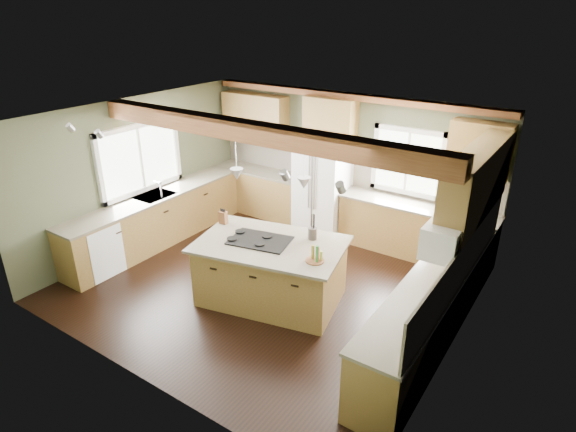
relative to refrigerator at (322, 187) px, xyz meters
The scene contains 37 objects.
floor 2.32m from the refrigerator, 81.95° to the right, with size 5.60×5.60×0.00m, color black.
ceiling 2.73m from the refrigerator, 81.95° to the right, with size 5.60×5.60×0.00m, color silver.
wall_back 0.63m from the refrigerator, 51.71° to the left, with size 5.60×5.60×0.00m, color #4D533B.
wall_left 3.30m from the refrigerator, 139.70° to the right, with size 5.00×5.00×0.00m, color #4D533B.
wall_right 3.78m from the refrigerator, 34.37° to the right, with size 5.00×5.00×0.00m, color #4D533B.
ceiling_beam 2.90m from the refrigerator, 82.94° to the right, with size 5.55×0.26×0.26m, color #552A18.
soffit_trim 1.69m from the refrigerator, 43.03° to the left, with size 5.55×0.20×0.10m, color #552A18.
backsplash_back 0.57m from the refrigerator, 50.58° to the left, with size 5.58×0.03×0.58m, color brown.
backsplash_right 3.73m from the refrigerator, 33.86° to the right, with size 0.03×3.70×0.58m, color brown.
base_cab_back_left 1.56m from the refrigerator, behind, with size 2.02×0.60×0.88m, color brown.
counter_back_left 1.49m from the refrigerator, behind, with size 2.06×0.64×0.04m, color #4B4437.
base_cab_back_right 1.85m from the refrigerator, ahead, with size 2.62×0.60×0.88m, color brown.
counter_back_right 1.79m from the refrigerator, ahead, with size 2.66×0.64×0.04m, color #4B4437.
base_cab_left 3.06m from the refrigerator, 136.74° to the right, with size 0.60×3.70×0.88m, color brown.
counter_left 3.02m from the refrigerator, 136.74° to the right, with size 0.64×3.74×0.04m, color #4B4437.
base_cab_right 3.51m from the refrigerator, 36.47° to the right, with size 0.60×3.70×0.88m, color brown.
counter_right 3.48m from the refrigerator, 36.47° to the right, with size 0.64×3.74×0.04m, color #4B4437.
upper_cab_back_left 2.00m from the refrigerator, behind, with size 1.40×0.35×0.90m, color brown.
upper_cab_over_fridge 1.27m from the refrigerator, 90.00° to the left, with size 0.96×0.35×0.70m, color brown.
upper_cab_right 3.34m from the refrigerator, 22.64° to the right, with size 0.35×2.20×0.90m, color brown.
upper_cab_back_corner 2.81m from the refrigerator, ahead, with size 0.90×0.35×0.90m, color brown.
window_left 3.30m from the refrigerator, 140.15° to the right, with size 0.04×1.60×1.05m, color white.
window_back 1.63m from the refrigerator, 13.94° to the left, with size 1.10×0.04×1.00m, color white.
sink 3.02m from the refrigerator, 136.74° to the right, with size 0.50×0.65×0.03m, color #262628.
faucet 2.90m from the refrigerator, 134.30° to the right, with size 0.02×0.02×0.28m, color #B2B2B7.
dishwasher 4.05m from the refrigerator, 123.02° to the right, with size 0.60×0.60×0.84m, color white.
oven 4.40m from the refrigerator, 50.38° to the right, with size 0.60×0.72×0.84m, color white.
microwave 3.66m from the refrigerator, 37.00° to the right, with size 0.40×0.70×0.38m, color white.
pendant_left 2.71m from the refrigerator, 87.92° to the right, with size 0.18×0.18×0.16m, color #B2B2B7.
pendant_right 2.72m from the refrigerator, 65.85° to the right, with size 0.18×0.18×0.16m, color #B2B2B7.
refrigerator is the anchor object (origin of this frame).
island 2.53m from the refrigerator, 76.87° to the right, with size 1.94×1.19×0.88m, color olive.
island_top 2.49m from the refrigerator, 76.87° to the right, with size 2.07×1.31×0.04m, color #4B4437.
cooktop 2.49m from the refrigerator, 80.59° to the right, with size 0.84×0.56×0.02m, color black.
knife_block 2.33m from the refrigerator, 100.45° to the right, with size 0.12×0.09×0.19m, color brown.
utensil_crock 2.21m from the refrigerator, 63.53° to the right, with size 0.13×0.13×0.17m, color #3D3530.
bottle_tray 2.86m from the refrigerator, 61.78° to the right, with size 0.25×0.25×0.23m, color brown, non-canonical shape.
Camera 1 is at (3.84, -5.16, 4.01)m, focal length 30.00 mm.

